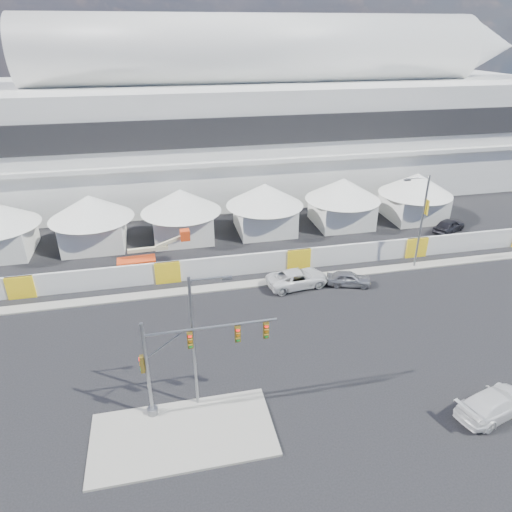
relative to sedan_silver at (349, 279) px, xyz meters
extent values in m
plane|color=black|center=(-9.36, -10.57, -0.65)|extent=(160.00, 160.00, 0.00)
cube|color=gray|center=(-15.36, -13.57, -0.58)|extent=(10.00, 5.00, 0.15)
cube|color=gray|center=(10.64, 1.93, -0.59)|extent=(80.00, 1.20, 0.12)
cube|color=silver|center=(-1.36, 31.43, 6.35)|extent=(80.00, 24.00, 14.00)
cube|color=black|center=(-1.36, 19.28, 9.15)|extent=(68.00, 0.30, 3.20)
cube|color=silver|center=(-1.36, 19.03, 5.65)|extent=(72.00, 0.80, 0.50)
cylinder|color=silver|center=(-1.36, 29.43, 17.13)|extent=(57.60, 8.40, 8.40)
cylinder|color=silver|center=(0.64, 29.43, 16.71)|extent=(51.60, 6.80, 6.80)
cylinder|color=silver|center=(2.64, 29.43, 16.29)|extent=(45.60, 5.20, 5.20)
cone|color=silver|center=(31.44, 29.43, 17.35)|extent=(8.00, 7.60, 7.60)
cube|color=silver|center=(-22.36, 13.43, 0.85)|extent=(6.00, 6.00, 3.00)
cone|color=silver|center=(-22.36, 13.43, 3.55)|extent=(8.40, 8.40, 2.40)
cube|color=silver|center=(-13.36, 13.43, 0.85)|extent=(6.00, 6.00, 3.00)
cone|color=silver|center=(-13.36, 13.43, 3.55)|extent=(8.40, 8.40, 2.40)
cube|color=silver|center=(-4.36, 13.43, 0.85)|extent=(6.00, 6.00, 3.00)
cone|color=silver|center=(-4.36, 13.43, 3.55)|extent=(8.40, 8.40, 2.40)
cube|color=silver|center=(4.64, 13.43, 0.85)|extent=(6.00, 6.00, 3.00)
cone|color=silver|center=(4.64, 13.43, 3.55)|extent=(8.40, 8.40, 2.40)
cube|color=silver|center=(13.64, 13.43, 0.85)|extent=(6.00, 6.00, 3.00)
cone|color=silver|center=(13.64, 13.43, 3.55)|extent=(8.40, 8.40, 2.40)
cube|color=silver|center=(-3.36, 3.93, 0.35)|extent=(70.00, 0.25, 2.00)
imported|color=#999A9D|center=(0.00, 0.00, 0.00)|extent=(2.62, 4.12, 1.31)
imported|color=silver|center=(-4.39, 0.84, 0.10)|extent=(3.16, 5.69, 1.51)
imported|color=silver|center=(2.41, -15.76, 0.09)|extent=(3.34, 5.46, 1.48)
imported|color=black|center=(15.43, 8.68, 0.11)|extent=(3.73, 4.80, 1.53)
cylinder|color=slate|center=(-16.95, -11.72, 2.64)|extent=(0.21, 0.21, 6.29)
cylinder|color=slate|center=(-16.95, -11.72, -0.30)|extent=(0.61, 0.61, 0.40)
cylinder|color=slate|center=(-13.30, -11.72, 5.00)|extent=(7.30, 0.14, 0.14)
cube|color=#594714|center=(-14.50, -11.72, 4.36)|extent=(0.32, 0.22, 1.05)
cube|color=#594714|center=(-11.88, -11.72, 4.36)|extent=(0.32, 0.22, 1.05)
cube|color=#594714|center=(-10.26, -11.72, 4.36)|extent=(0.32, 0.22, 1.05)
cube|color=#594714|center=(-17.17, -11.72, 3.17)|extent=(0.22, 0.32, 1.05)
cylinder|color=gray|center=(-14.32, -11.37, 3.76)|extent=(0.17, 0.17, 8.53)
cylinder|color=gray|center=(-13.27, -11.37, 7.83)|extent=(2.08, 0.11, 0.11)
cube|color=gray|center=(-12.33, -11.37, 7.74)|extent=(0.57, 0.24, 0.14)
cylinder|color=gray|center=(7.46, 1.93, 3.80)|extent=(0.18, 0.18, 8.91)
cylinder|color=gray|center=(6.37, 1.93, 8.06)|extent=(2.18, 0.12, 0.12)
cube|color=gray|center=(5.38, 1.93, 7.96)|extent=(0.59, 0.25, 0.15)
cube|color=yellow|center=(7.71, 1.93, 5.28)|extent=(0.03, 0.59, 1.39)
cube|color=red|center=(-18.11, 6.99, -0.12)|extent=(3.54, 1.69, 1.06)
cube|color=beige|center=(-16.95, 6.99, 1.28)|extent=(3.69, 0.49, 0.34)
cube|color=beige|center=(-14.82, 6.99, 1.86)|extent=(2.86, 0.40, 1.17)
cube|color=red|center=(-13.46, 6.99, 2.34)|extent=(0.90, 0.90, 0.97)
camera|label=1|loc=(-15.30, -32.14, 19.45)|focal=32.00mm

